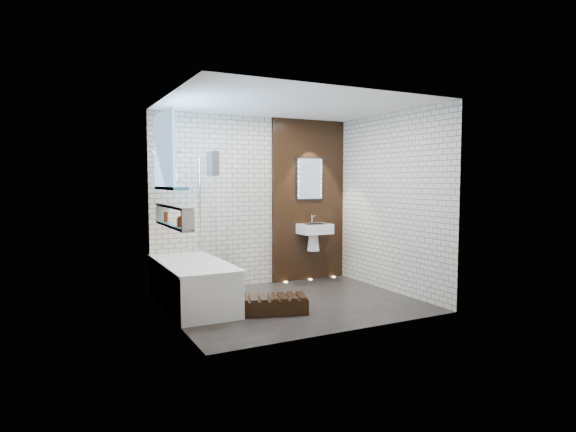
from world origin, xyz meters
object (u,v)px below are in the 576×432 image
washbasin (314,233)px  led_mirror (310,179)px  walnut_step (273,306)px  bathtub (193,284)px  bath_screen (208,205)px

washbasin → led_mirror: led_mirror is taller
washbasin → walnut_step: (-1.39, -1.37, -0.70)m
led_mirror → walnut_step: 2.59m
bathtub → washbasin: bearing=16.0°
bathtub → washbasin: size_ratio=3.00×
led_mirror → bath_screen: bearing=-169.3°
bath_screen → led_mirror: size_ratio=2.00×
bath_screen → washbasin: 1.89m
bathtub → walnut_step: bathtub is taller
walnut_step → bathtub: bearing=136.2°
led_mirror → walnut_step: size_ratio=0.84×
bath_screen → washbasin: bearing=5.8°
bathtub → bath_screen: size_ratio=1.24×
washbasin → bath_screen: bearing=-174.2°
led_mirror → walnut_step: bearing=-132.3°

